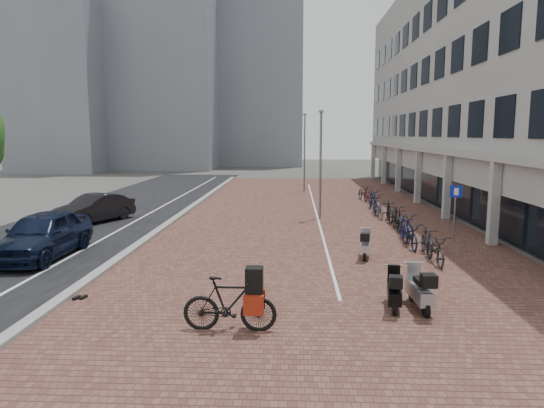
{
  "coord_description": "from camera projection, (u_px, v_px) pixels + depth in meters",
  "views": [
    {
      "loc": [
        0.98,
        -15.46,
        4.36
      ],
      "look_at": [
        0.0,
        6.0,
        1.3
      ],
      "focal_mm": 32.53,
      "sensor_mm": 36.0,
      "label": 1
    }
  ],
  "objects": [
    {
      "name": "ground",
      "position": [
        264.0,
        270.0,
        15.95
      ],
      "size": [
        140.0,
        140.0,
        0.0
      ],
      "primitive_type": "plane",
      "color": "#474442",
      "rests_on": "ground"
    },
    {
      "name": "plaza_brick",
      "position": [
        312.0,
        212.0,
        27.73
      ],
      "size": [
        14.5,
        42.0,
        0.04
      ],
      "primitive_type": "cube",
      "color": "brown",
      "rests_on": "ground"
    },
    {
      "name": "street_asphalt",
      "position": [
        120.0,
        211.0,
        28.22
      ],
      "size": [
        8.0,
        50.0,
        0.03
      ],
      "primitive_type": "cube",
      "color": "black",
      "rests_on": "ground"
    },
    {
      "name": "curb",
      "position": [
        187.0,
        210.0,
        28.04
      ],
      "size": [
        0.35,
        42.0,
        0.14
      ],
      "primitive_type": "cube",
      "color": "gray",
      "rests_on": "ground"
    },
    {
      "name": "lane_line",
      "position": [
        155.0,
        211.0,
        28.13
      ],
      "size": [
        0.12,
        44.0,
        0.0
      ],
      "primitive_type": "cube",
      "color": "white",
      "rests_on": "street_asphalt"
    },
    {
      "name": "parking_line",
      "position": [
        316.0,
        211.0,
        27.71
      ],
      "size": [
        0.1,
        30.0,
        0.0
      ],
      "primitive_type": "cube",
      "color": "white",
      "rests_on": "plaza_brick"
    },
    {
      "name": "office_building",
      "position": [
        492.0,
        66.0,
        30.0
      ],
      "size": [
        8.4,
        40.0,
        15.0
      ],
      "color": "#ACACA6",
      "rests_on": "ground"
    },
    {
      "name": "bg_towers",
      "position": [
        176.0,
        58.0,
        63.02
      ],
      "size": [
        33.0,
        23.0,
        32.0
      ],
      "color": "gray",
      "rests_on": "ground"
    },
    {
      "name": "car_navy",
      "position": [
        42.0,
        235.0,
        17.42
      ],
      "size": [
        2.02,
        4.89,
        1.66
      ],
      "primitive_type": "imported",
      "rotation": [
        0.0,
        0.0,
        -0.01
      ],
      "color": "black",
      "rests_on": "ground"
    },
    {
      "name": "car_dark",
      "position": [
        94.0,
        209.0,
        24.32
      ],
      "size": [
        3.14,
        4.5,
        1.41
      ],
      "primitive_type": "imported",
      "rotation": [
        0.0,
        0.0,
        -0.43
      ],
      "color": "black",
      "rests_on": "ground"
    },
    {
      "name": "hero_bike",
      "position": [
        230.0,
        303.0,
        10.89
      ],
      "size": [
        2.1,
        0.62,
        1.48
      ],
      "rotation": [
        0.0,
        0.0,
        1.56
      ],
      "color": "black",
      "rests_on": "ground"
    },
    {
      "name": "shoes",
      "position": [
        80.0,
        298.0,
        13.03
      ],
      "size": [
        0.4,
        0.35,
        0.09
      ],
      "primitive_type": null,
      "rotation": [
        0.0,
        0.0,
        -0.19
      ],
      "color": "black",
      "rests_on": "ground"
    },
    {
      "name": "scooter_front",
      "position": [
        365.0,
        244.0,
        17.38
      ],
      "size": [
        0.72,
        1.55,
        1.02
      ],
      "primitive_type": null,
      "rotation": [
        0.0,
        0.0,
        -0.18
      ],
      "color": "#B3B3B9",
      "rests_on": "ground"
    },
    {
      "name": "scooter_mid",
      "position": [
        394.0,
        289.0,
        12.34
      ],
      "size": [
        0.68,
        1.53,
        1.01
      ],
      "primitive_type": null,
      "rotation": [
        0.0,
        0.0,
        -0.16
      ],
      "color": "black",
      "rests_on": "ground"
    },
    {
      "name": "scooter_back",
      "position": [
        420.0,
        288.0,
        12.24
      ],
      "size": [
        0.58,
        1.63,
        1.1
      ],
      "primitive_type": null,
      "rotation": [
        0.0,
        0.0,
        0.05
      ],
      "color": "#9E9EA3",
      "rests_on": "ground"
    },
    {
      "name": "parking_sign",
      "position": [
        455.0,
        205.0,
        19.93
      ],
      "size": [
        0.47,
        0.19,
        2.3
      ],
      "rotation": [
        0.0,
        0.0,
        -0.31
      ],
      "color": "slate",
      "rests_on": "ground"
    },
    {
      "name": "lamp_near",
      "position": [
        320.0,
        166.0,
        25.14
      ],
      "size": [
        0.12,
        0.12,
        5.49
      ],
      "primitive_type": "cylinder",
      "color": "slate",
      "rests_on": "ground"
    },
    {
      "name": "lamp_far",
      "position": [
        304.0,
        153.0,
        37.24
      ],
      "size": [
        0.12,
        0.12,
        5.82
      ],
      "primitive_type": "cylinder",
      "color": "gray",
      "rests_on": "ground"
    },
    {
      "name": "bike_row",
      "position": [
        387.0,
        212.0,
        24.57
      ],
      "size": [
        1.18,
        18.12,
        1.05
      ],
      "color": "black",
      "rests_on": "ground"
    }
  ]
}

